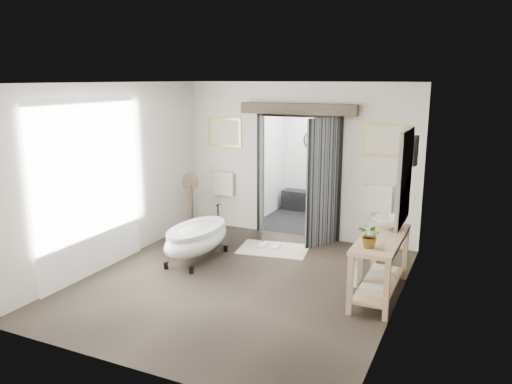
% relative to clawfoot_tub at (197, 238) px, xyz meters
% --- Properties ---
extents(ground_plane, '(5.00, 5.00, 0.00)m').
position_rel_clawfoot_tub_xyz_m(ground_plane, '(1.06, -0.55, -0.38)').
color(ground_plane, '#463A2D').
extents(room_shell, '(4.52, 5.02, 2.91)m').
position_rel_clawfoot_tub_xyz_m(room_shell, '(1.02, -0.66, 1.48)').
color(room_shell, silver).
rests_on(room_shell, ground_plane).
extents(shower_room, '(2.22, 2.01, 2.51)m').
position_rel_clawfoot_tub_xyz_m(shower_room, '(1.06, 3.45, 0.52)').
color(shower_room, black).
rests_on(shower_room, ground_plane).
extents(back_wall_dressing, '(3.82, 0.76, 2.52)m').
position_rel_clawfoot_tub_xyz_m(back_wall_dressing, '(1.06, 1.77, 1.18)').
color(back_wall_dressing, black).
rests_on(back_wall_dressing, ground_plane).
extents(clawfoot_tub, '(0.71, 1.60, 0.78)m').
position_rel_clawfoot_tub_xyz_m(clawfoot_tub, '(0.00, 0.00, 0.00)').
color(clawfoot_tub, black).
rests_on(clawfoot_tub, ground_plane).
extents(vanity, '(0.57, 1.60, 0.85)m').
position_rel_clawfoot_tub_xyz_m(vanity, '(3.01, -0.15, 0.12)').
color(vanity, tan).
rests_on(vanity, ground_plane).
extents(pedestal_mirror, '(0.36, 0.23, 1.22)m').
position_rel_clawfoot_tub_xyz_m(pedestal_mirror, '(-0.83, 1.15, 0.14)').
color(pedestal_mirror, brown).
rests_on(pedestal_mirror, ground_plane).
extents(rug, '(1.31, 0.98, 0.01)m').
position_rel_clawfoot_tub_xyz_m(rug, '(0.97, 0.99, -0.37)').
color(rug, beige).
rests_on(rug, ground_plane).
extents(slippers, '(0.37, 0.28, 0.05)m').
position_rel_clawfoot_tub_xyz_m(slippers, '(0.87, 1.02, -0.34)').
color(slippers, white).
rests_on(slippers, rug).
extents(basin, '(0.64, 0.64, 0.17)m').
position_rel_clawfoot_tub_xyz_m(basin, '(3.05, 0.30, 0.55)').
color(basin, white).
rests_on(basin, vanity).
extents(plant, '(0.37, 0.35, 0.32)m').
position_rel_clawfoot_tub_xyz_m(plant, '(2.98, -0.65, 0.63)').
color(plant, gray).
rests_on(plant, vanity).
extents(soap_bottle_a, '(0.11, 0.11, 0.20)m').
position_rel_clawfoot_tub_xyz_m(soap_bottle_a, '(2.88, -0.12, 0.57)').
color(soap_bottle_a, gray).
rests_on(soap_bottle_a, vanity).
extents(soap_bottle_b, '(0.17, 0.17, 0.19)m').
position_rel_clawfoot_tub_xyz_m(soap_bottle_b, '(2.96, 0.50, 0.56)').
color(soap_bottle_b, gray).
rests_on(soap_bottle_b, vanity).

